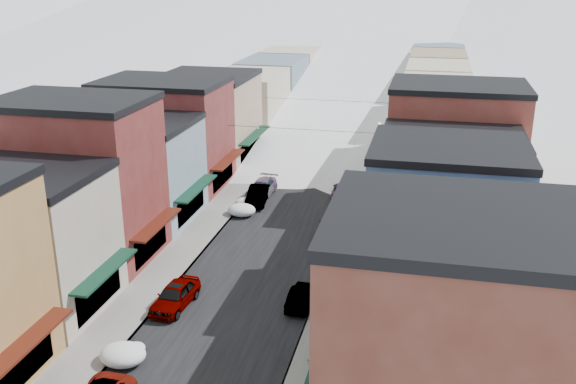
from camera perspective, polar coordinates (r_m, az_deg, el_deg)
The scene contains 34 objects.
road at distance 84.30m, azimuth 4.27°, elevation 4.63°, with size 10.00×160.00×0.01m, color black.
sidewalk_left at distance 85.45m, azimuth -0.12°, elevation 4.94°, with size 3.20×160.00×0.15m, color gray.
sidewalk_right at distance 83.61m, azimuth 8.76°, elevation 4.39°, with size 3.20×160.00×0.15m, color gray.
curb_left at distance 85.13m, azimuth 0.90°, elevation 4.88°, with size 0.10×160.00×0.15m, color slate.
curb_right at distance 83.72m, azimuth 7.70°, elevation 4.46°, with size 0.10×160.00×0.15m, color slate.
bldg_l_cream at distance 44.72m, azimuth -22.46°, elevation -4.02°, with size 11.30×8.20×9.50m.
bldg_l_brick_near at distance 50.72m, azimuth -18.12°, elevation 1.03°, with size 12.30×8.20×12.50m.
bldg_l_grayblue at distance 58.10m, azimuth -13.36°, elevation 1.95°, with size 11.30×9.20×9.00m.
bldg_l_brick_far at distance 66.10m, azimuth -10.87°, elevation 5.13°, with size 13.30×9.20×11.00m.
bldg_l_tan at distance 74.89m, azimuth -7.14°, elevation 6.60°, with size 11.30×11.20×10.00m.
bldg_r_brick_near at distance 28.18m, azimuth 15.04°, elevation -13.87°, with size 12.30×9.20×12.50m.
bldg_r_green at distance 36.71m, azimuth 13.67°, elevation -8.17°, with size 11.30×9.20×9.50m.
bldg_r_blue at distance 44.73m, azimuth 13.67°, elevation -2.35°, with size 11.30×9.20×10.50m.
bldg_r_cream at distance 53.46m, azimuth 14.10°, elevation 0.36°, with size 12.30×9.20×9.00m.
bldg_r_brick_far at distance 61.75m, azimuth 14.57°, elevation 4.08°, with size 13.30×9.20×11.50m.
bldg_r_tan at distance 71.66m, azimuth 13.55°, elevation 5.42°, with size 11.30×11.20×9.50m.
distant_blocks at distance 105.79m, azimuth 6.23°, elevation 9.81°, with size 34.00×55.00×8.00m.
overhead_cables at distance 70.84m, azimuth 2.86°, elevation 6.98°, with size 16.40×15.04×0.04m.
car_silver_sedan at distance 43.69m, azimuth -10.00°, elevation -9.04°, with size 1.94×4.82×1.64m, color gray.
car_dark_hatch at distance 61.25m, azimuth -2.71°, elevation -0.28°, with size 1.71×4.92×1.62m, color black.
car_silver_wagon at distance 63.36m, azimuth -2.34°, elevation 0.36°, with size 2.13×5.24×1.52m, color #ADB1B6.
car_green_sedan at distance 43.26m, azimuth 1.22°, elevation -9.25°, with size 1.42×4.07×1.34m, color black.
car_gray_suv at distance 53.61m, azimuth 3.74°, elevation -3.18°, with size 2.03×5.05×1.72m, color gray.
car_black_sedan at distance 63.14m, azimuth 4.83°, elevation 0.17°, with size 1.93×4.74×1.37m, color black.
car_lane_silver at distance 86.37m, azimuth 3.52°, elevation 5.52°, with size 1.78×4.42×1.51m, color gray.
car_lane_white at distance 88.91m, azimuth 6.08°, elevation 5.85°, with size 2.50×5.43×1.51m, color silver.
trash_can at distance 51.90m, azimuth 4.38°, elevation -4.30°, with size 0.52×0.52×0.88m.
streetlamp_near at distance 45.06m, azimuth 4.20°, elevation -5.24°, with size 0.33×0.33×3.99m.
streetlamp_far at distance 74.97m, azimuth 8.09°, elevation 4.93°, with size 0.37×0.37×4.41m.
planter_near at distance 37.30m, azimuth 2.10°, elevation -14.85°, with size 0.49×0.42×0.54m, color #356F32.
planter_far at distance 37.61m, azimuth 2.43°, elevation -14.49°, with size 0.33×0.33×0.59m, color #224C25.
snow_pile_near at distance 38.84m, azimuth -14.37°, elevation -13.78°, with size 2.68×2.85×1.13m.
snow_pile_mid at distance 58.44m, azimuth -4.10°, elevation -1.60°, with size 2.57×2.78×1.09m.
snow_pile_far at distance 60.52m, azimuth -3.72°, elevation -0.93°, with size 2.12×2.51×0.90m.
Camera 1 is at (11.75, -20.69, 21.40)m, focal length 40.00 mm.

